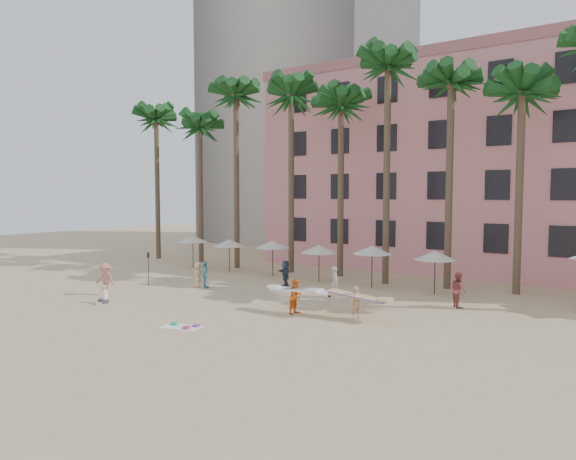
{
  "coord_description": "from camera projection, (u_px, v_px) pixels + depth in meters",
  "views": [
    {
      "loc": [
        16.99,
        -17.33,
        5.98
      ],
      "look_at": [
        0.91,
        6.0,
        4.0
      ],
      "focal_mm": 32.0,
      "sensor_mm": 36.0,
      "label": 1
    }
  ],
  "objects": [
    {
      "name": "seated_man",
      "position": [
        103.0,
        297.0,
        28.12
      ],
      "size": [
        0.43,
        0.75,
        0.97
      ],
      "color": "#3F3F4C",
      "rests_on": "ground"
    },
    {
      "name": "pink_hotel",
      "position": [
        492.0,
        169.0,
        41.1
      ],
      "size": [
        35.0,
        14.0,
        16.0
      ],
      "primitive_type": "cube",
      "color": "#DC8688",
      "rests_on": "ground"
    },
    {
      "name": "carrier_white",
      "position": [
        296.0,
        295.0,
        25.65
      ],
      "size": [
        2.76,
        0.9,
        1.75
      ],
      "color": "orange",
      "rests_on": "ground"
    },
    {
      "name": "paddle",
      "position": [
        148.0,
        265.0,
        33.19
      ],
      "size": [
        0.18,
        0.04,
        2.23
      ],
      "color": "black",
      "rests_on": "ground"
    },
    {
      "name": "umbrella_row",
      "position": [
        295.0,
        246.0,
        36.07
      ],
      "size": [
        22.5,
        2.7,
        2.73
      ],
      "color": "#332B23",
      "rests_on": "ground"
    },
    {
      "name": "palm_row",
      "position": [
        357.0,
        93.0,
        35.4
      ],
      "size": [
        44.4,
        5.4,
        16.3
      ],
      "color": "brown",
      "rests_on": "ground"
    },
    {
      "name": "beachgoers",
      "position": [
        251.0,
        279.0,
        30.85
      ],
      "size": [
        19.46,
        9.67,
        1.92
      ],
      "color": "#51B2BE",
      "rests_on": "ground"
    },
    {
      "name": "grey_tower",
      "position": [
        309.0,
        41.0,
        63.93
      ],
      "size": [
        22.0,
        18.0,
        50.0
      ],
      "primitive_type": "cube",
      "color": "#A89E8E",
      "rests_on": "ground"
    },
    {
      "name": "ground",
      "position": [
        200.0,
        321.0,
        24.27
      ],
      "size": [
        120.0,
        120.0,
        0.0
      ],
      "primitive_type": "plane",
      "color": "#D1B789",
      "rests_on": "ground"
    },
    {
      "name": "carrier_yellow",
      "position": [
        357.0,
        300.0,
        24.5
      ],
      "size": [
        2.95,
        0.83,
        1.61
      ],
      "color": "tan",
      "rests_on": "ground"
    },
    {
      "name": "beach_towel",
      "position": [
        183.0,
        326.0,
        23.08
      ],
      "size": [
        1.98,
        1.39,
        0.14
      ],
      "color": "white",
      "rests_on": "ground"
    }
  ]
}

